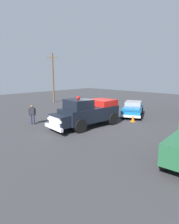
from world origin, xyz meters
TOP-DOWN VIEW (x-y plane):
  - ground_plane at (0.00, 0.00)m, footprint 60.00×60.00m
  - vintage_fire_truck at (-0.69, 0.39)m, footprint 6.12×2.79m
  - classic_hot_rod at (5.38, -0.15)m, footprint 4.73×3.55m
  - lawn_chair_near_truck at (2.70, 1.54)m, footprint 0.69×0.69m
  - lawn_chair_by_car at (8.49, 1.56)m, footprint 0.65×0.65m
  - spectator_seated at (2.59, 1.46)m, footprint 0.65×0.62m
  - spectator_standing at (-3.50, 4.21)m, footprint 0.50×0.55m
  - utility_pole at (5.35, 13.55)m, footprint 1.22×1.35m
  - traffic_cone at (3.28, -1.49)m, footprint 0.40×0.40m

SIDE VIEW (x-z plane):
  - ground_plane at x=0.00m, z-range 0.00..0.00m
  - traffic_cone at x=3.28m, z-range -0.01..0.63m
  - lawn_chair_near_truck at x=2.70m, z-range 0.08..1.10m
  - lawn_chair_by_car at x=8.49m, z-range 0.08..1.10m
  - spectator_seated at x=2.59m, z-range 0.05..1.34m
  - classic_hot_rod at x=5.38m, z-range 0.02..1.48m
  - spectator_standing at x=-3.50m, z-range 0.13..1.80m
  - vintage_fire_truck at x=-0.69m, z-range -0.10..2.49m
  - utility_pole at x=5.35m, z-range 0.14..7.33m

